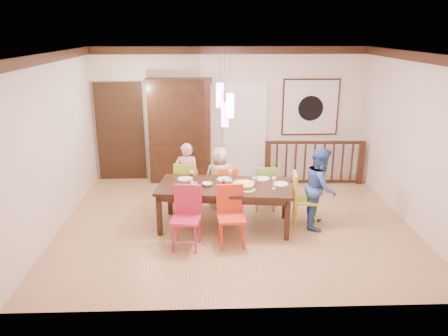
{
  "coord_description": "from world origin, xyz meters",
  "views": [
    {
      "loc": [
        -0.45,
        -7.04,
        3.26
      ],
      "look_at": [
        -0.19,
        0.15,
        0.95
      ],
      "focal_mm": 35.0,
      "sensor_mm": 36.0,
      "label": 1
    }
  ],
  "objects_px": {
    "balustrade": "(314,162)",
    "person_far_mid": "(220,177)",
    "dining_table": "(225,190)",
    "chair_far_left": "(188,182)",
    "chair_end_right": "(306,196)",
    "person_far_left": "(187,176)",
    "china_hutch": "(180,131)",
    "person_end_right": "(321,187)"
  },
  "relations": [
    {
      "from": "balustrade",
      "to": "person_end_right",
      "type": "xyz_separation_m",
      "value": [
        -0.4,
        -2.12,
        0.19
      ]
    },
    {
      "from": "balustrade",
      "to": "person_far_left",
      "type": "xyz_separation_m",
      "value": [
        -2.7,
        -1.26,
        0.13
      ]
    },
    {
      "from": "dining_table",
      "to": "person_far_mid",
      "type": "bearing_deg",
      "value": 100.94
    },
    {
      "from": "chair_far_left",
      "to": "china_hutch",
      "type": "bearing_deg",
      "value": -66.01
    },
    {
      "from": "balustrade",
      "to": "person_far_mid",
      "type": "xyz_separation_m",
      "value": [
        -2.09,
        -1.23,
        0.08
      ]
    },
    {
      "from": "dining_table",
      "to": "person_far_mid",
      "type": "relative_size",
      "value": 2.0
    },
    {
      "from": "dining_table",
      "to": "person_far_mid",
      "type": "height_order",
      "value": "person_far_mid"
    },
    {
      "from": "chair_far_left",
      "to": "dining_table",
      "type": "bearing_deg",
      "value": 145.76
    },
    {
      "from": "china_hutch",
      "to": "balustrade",
      "type": "bearing_deg",
      "value": -6.78
    },
    {
      "from": "chair_far_left",
      "to": "person_far_left",
      "type": "distance_m",
      "value": 0.13
    },
    {
      "from": "dining_table",
      "to": "china_hutch",
      "type": "xyz_separation_m",
      "value": [
        -0.89,
        2.46,
        0.46
      ]
    },
    {
      "from": "china_hutch",
      "to": "person_far_mid",
      "type": "bearing_deg",
      "value": -62.34
    },
    {
      "from": "china_hutch",
      "to": "person_far_left",
      "type": "height_order",
      "value": "china_hutch"
    },
    {
      "from": "dining_table",
      "to": "chair_end_right",
      "type": "xyz_separation_m",
      "value": [
        1.38,
        0.02,
        -0.14
      ]
    },
    {
      "from": "balustrade",
      "to": "person_far_mid",
      "type": "distance_m",
      "value": 2.42
    },
    {
      "from": "dining_table",
      "to": "chair_far_left",
      "type": "bearing_deg",
      "value": 136.75
    },
    {
      "from": "person_far_left",
      "to": "china_hutch",
      "type": "bearing_deg",
      "value": -82.4
    },
    {
      "from": "chair_far_left",
      "to": "chair_end_right",
      "type": "bearing_deg",
      "value": 175.42
    },
    {
      "from": "chair_end_right",
      "to": "person_end_right",
      "type": "relative_size",
      "value": 0.67
    },
    {
      "from": "dining_table",
      "to": "china_hutch",
      "type": "height_order",
      "value": "china_hutch"
    },
    {
      "from": "dining_table",
      "to": "person_end_right",
      "type": "bearing_deg",
      "value": 6.47
    },
    {
      "from": "chair_end_right",
      "to": "person_far_mid",
      "type": "xyz_separation_m",
      "value": [
        -1.45,
        0.87,
        0.05
      ]
    },
    {
      "from": "chair_end_right",
      "to": "person_far_left",
      "type": "height_order",
      "value": "person_far_left"
    },
    {
      "from": "dining_table",
      "to": "china_hutch",
      "type": "relative_size",
      "value": 1.04
    },
    {
      "from": "person_far_left",
      "to": "dining_table",
      "type": "bearing_deg",
      "value": 128.65
    },
    {
      "from": "dining_table",
      "to": "balustrade",
      "type": "height_order",
      "value": "balustrade"
    },
    {
      "from": "balustrade",
      "to": "person_end_right",
      "type": "relative_size",
      "value": 1.55
    },
    {
      "from": "dining_table",
      "to": "china_hutch",
      "type": "distance_m",
      "value": 2.65
    },
    {
      "from": "chair_end_right",
      "to": "china_hutch",
      "type": "height_order",
      "value": "china_hutch"
    },
    {
      "from": "chair_end_right",
      "to": "person_far_left",
      "type": "distance_m",
      "value": 2.23
    },
    {
      "from": "person_far_left",
      "to": "person_end_right",
      "type": "relative_size",
      "value": 0.91
    },
    {
      "from": "person_far_mid",
      "to": "person_end_right",
      "type": "height_order",
      "value": "person_end_right"
    },
    {
      "from": "dining_table",
      "to": "chair_end_right",
      "type": "bearing_deg",
      "value": 7.67
    },
    {
      "from": "chair_far_left",
      "to": "person_far_left",
      "type": "xyz_separation_m",
      "value": [
        -0.03,
        0.08,
        0.1
      ]
    },
    {
      "from": "chair_far_left",
      "to": "balustrade",
      "type": "bearing_deg",
      "value": -137.56
    },
    {
      "from": "balustrade",
      "to": "person_far_mid",
      "type": "height_order",
      "value": "person_far_mid"
    },
    {
      "from": "china_hutch",
      "to": "chair_end_right",
      "type": "bearing_deg",
      "value": -47.07
    },
    {
      "from": "chair_end_right",
      "to": "person_far_left",
      "type": "relative_size",
      "value": 0.74
    },
    {
      "from": "chair_end_right",
      "to": "person_end_right",
      "type": "height_order",
      "value": "person_end_right"
    },
    {
      "from": "dining_table",
      "to": "person_far_left",
      "type": "distance_m",
      "value": 1.09
    },
    {
      "from": "china_hutch",
      "to": "person_far_mid",
      "type": "distance_m",
      "value": 1.86
    },
    {
      "from": "chair_far_left",
      "to": "person_far_mid",
      "type": "distance_m",
      "value": 0.6
    }
  ]
}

